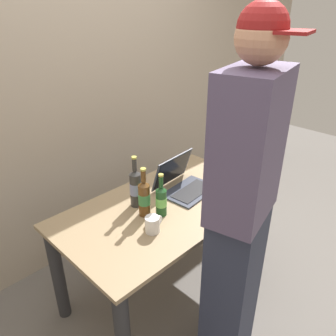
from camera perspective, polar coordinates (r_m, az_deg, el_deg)
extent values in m
plane|color=slate|center=(2.58, -0.29, -19.83)|extent=(8.00, 8.00, 0.00)
cube|color=#9E8460|center=(2.12, -0.33, -6.49)|extent=(1.39, 0.78, 0.03)
cylinder|color=#2D2D30|center=(2.60, 15.09, -10.30)|extent=(0.08, 0.08, 0.70)
cylinder|color=#2D2D30|center=(2.29, -18.39, -16.87)|extent=(0.08, 0.08, 0.70)
cylinder|color=#2D2D30|center=(2.90, 3.97, -5.09)|extent=(0.08, 0.08, 0.70)
cube|color=#383D4C|center=(2.25, 3.82, -3.97)|extent=(0.38, 0.27, 0.01)
cube|color=#232326|center=(2.23, 4.23, -3.95)|extent=(0.31, 0.17, 0.00)
cube|color=#383D4C|center=(2.27, 0.76, -0.23)|extent=(0.36, 0.11, 0.22)
cube|color=black|center=(2.27, 0.84, -0.26)|extent=(0.34, 0.09, 0.20)
cylinder|color=#333333|center=(2.06, -5.57, -3.77)|extent=(0.07, 0.07, 0.22)
cone|color=#333333|center=(2.00, -5.72, -0.76)|extent=(0.07, 0.07, 0.02)
cylinder|color=#333333|center=(1.98, -5.79, 0.58)|extent=(0.03, 0.03, 0.08)
cylinder|color=#BFB74C|center=(1.96, -5.85, 1.79)|extent=(0.03, 0.03, 0.01)
cylinder|color=#828CBB|center=(2.05, -5.58, -3.51)|extent=(0.07, 0.07, 0.08)
cylinder|color=brown|center=(1.97, -4.09, -5.53)|extent=(0.07, 0.07, 0.20)
cone|color=brown|center=(1.91, -4.19, -2.67)|extent=(0.07, 0.07, 0.02)
cylinder|color=brown|center=(1.89, -4.24, -1.38)|extent=(0.03, 0.03, 0.07)
cylinder|color=#BFB74C|center=(1.87, -4.29, -0.23)|extent=(0.03, 0.03, 0.01)
cylinder|color=#3D8947|center=(1.97, -4.10, -5.28)|extent=(0.07, 0.07, 0.07)
cylinder|color=#1E5123|center=(1.98, -1.17, -5.96)|extent=(0.07, 0.07, 0.17)
cone|color=#1E5123|center=(1.93, -1.19, -3.59)|extent=(0.07, 0.07, 0.02)
cylinder|color=#1E5123|center=(1.90, -1.21, -2.36)|extent=(0.03, 0.03, 0.07)
cylinder|color=#BFB74C|center=(1.88, -1.22, -1.24)|extent=(0.03, 0.03, 0.01)
cylinder|color=#7BDB61|center=(1.97, -1.17, -5.76)|extent=(0.07, 0.07, 0.06)
cube|color=#2D3347|center=(1.93, 10.86, -19.71)|extent=(0.37, 0.29, 0.99)
cube|color=#594C6B|center=(1.46, 13.63, 3.38)|extent=(0.43, 0.31, 0.67)
sphere|color=tan|center=(1.35, 15.74, 20.72)|extent=(0.20, 0.20, 0.20)
sphere|color=maroon|center=(1.35, 15.94, 22.19)|extent=(0.19, 0.19, 0.19)
cube|color=maroon|center=(1.32, 20.98, 21.00)|extent=(0.18, 0.14, 0.01)
cylinder|color=white|center=(1.86, -2.70, -9.67)|extent=(0.08, 0.08, 0.09)
torus|color=white|center=(1.88, -1.74, -9.01)|extent=(0.06, 0.01, 0.06)
cube|color=tan|center=(2.54, -14.93, 12.78)|extent=(6.00, 0.10, 2.60)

